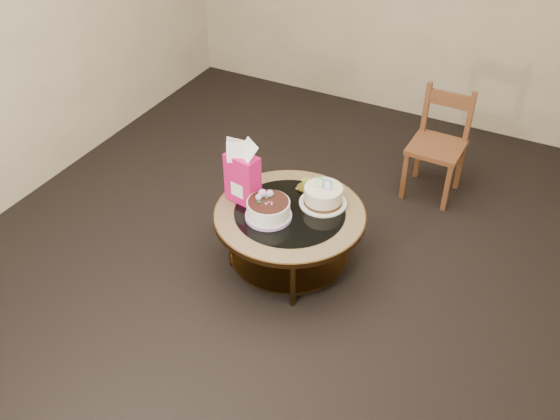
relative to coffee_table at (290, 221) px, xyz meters
The scene contains 8 objects.
ground 0.38m from the coffee_table, 164.05° to the left, with size 5.00×5.00×0.00m, color black.
room_walls 1.16m from the coffee_table, 164.05° to the left, with size 4.52×5.02×2.61m.
coffee_table is the anchor object (origin of this frame).
decorated_cake 0.21m from the coffee_table, 130.11° to the right, with size 0.31×0.31×0.18m.
cream_cake 0.28m from the coffee_table, 48.94° to the left, with size 0.32×0.32×0.20m.
gift_bag 0.45m from the coffee_table, behind, with size 0.24×0.20×0.45m.
pillar_candle 0.30m from the coffee_table, 93.30° to the left, with size 0.13×0.13×0.09m.
dining_chair 1.46m from the coffee_table, 64.67° to the left, with size 0.41×0.41×0.86m.
Camera 1 is at (1.44, -2.93, 2.97)m, focal length 40.00 mm.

